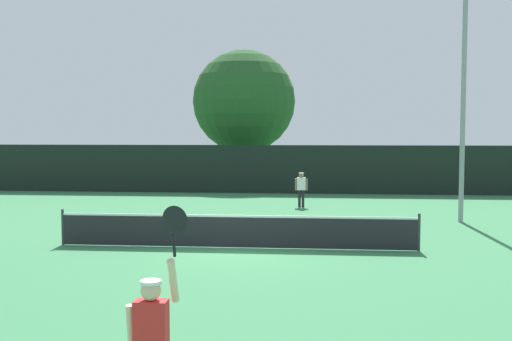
{
  "coord_description": "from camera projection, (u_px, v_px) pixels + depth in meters",
  "views": [
    {
      "loc": [
        2.1,
        -16.89,
        3.38
      ],
      "look_at": [
        0.09,
        5.42,
        1.9
      ],
      "focal_mm": 41.66,
      "sensor_mm": 36.0,
      "label": 1
    }
  ],
  "objects": [
    {
      "name": "ground_plane",
      "position": [
        236.0,
        248.0,
        17.2
      ],
      "size": [
        120.0,
        120.0,
        0.0
      ],
      "primitive_type": "plane",
      "color": "#387F4C"
    },
    {
      "name": "tennis_net",
      "position": [
        236.0,
        230.0,
        17.16
      ],
      "size": [
        10.46,
        0.08,
        1.07
      ],
      "color": "#232328",
      "rests_on": "ground"
    },
    {
      "name": "perimeter_fence",
      "position": [
        271.0,
        169.0,
        32.34
      ],
      "size": [
        36.18,
        0.12,
        2.63
      ],
      "primitive_type": "cube",
      "color": "black",
      "rests_on": "ground"
    },
    {
      "name": "player_serving",
      "position": [
        153.0,
        328.0,
        6.83
      ],
      "size": [
        0.68,
        0.4,
        2.52
      ],
      "color": "red",
      "rests_on": "ground"
    },
    {
      "name": "player_receiving",
      "position": [
        301.0,
        186.0,
        26.46
      ],
      "size": [
        0.57,
        0.23,
        1.54
      ],
      "rotation": [
        0.0,
        0.0,
        3.14
      ],
      "color": "white",
      "rests_on": "ground"
    },
    {
      "name": "tennis_ball",
      "position": [
        282.0,
        242.0,
        18.02
      ],
      "size": [
        0.07,
        0.07,
        0.07
      ],
      "primitive_type": "sphere",
      "color": "#CCE033",
      "rests_on": "ground"
    },
    {
      "name": "light_pole",
      "position": [
        464.0,
        89.0,
        21.81
      ],
      "size": [
        1.18,
        0.28,
        8.73
      ],
      "color": "gray",
      "rests_on": "ground"
    },
    {
      "name": "large_tree",
      "position": [
        244.0,
        101.0,
        38.0
      ],
      "size": [
        6.54,
        6.54,
        8.57
      ],
      "color": "brown",
      "rests_on": "ground"
    },
    {
      "name": "parked_car_near",
      "position": [
        434.0,
        171.0,
        39.33
      ],
      "size": [
        2.37,
        4.39,
        1.69
      ],
      "rotation": [
        0.0,
        0.0,
        -0.11
      ],
      "color": "#B7B7BC",
      "rests_on": "ground"
    }
  ]
}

